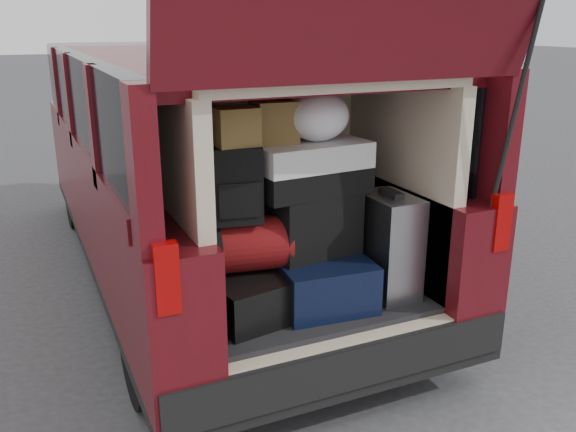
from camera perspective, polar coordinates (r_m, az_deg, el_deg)
name	(u,v)px	position (r m, az deg, el deg)	size (l,w,h in m)	color
ground	(317,400)	(3.52, 2.76, -16.86)	(80.00, 80.00, 0.00)	#37373A
minivan	(210,169)	(4.74, -7.34, 4.40)	(1.90, 5.35, 2.77)	black
load_floor	(296,334)	(3.58, 0.79, -10.96)	(1.24, 1.05, 0.55)	black
black_hardshell	(242,292)	(3.18, -4.31, -7.09)	(0.41, 0.56, 0.22)	black
navy_hardshell	(318,277)	(3.30, 2.78, -5.76)	(0.48, 0.59, 0.26)	black
silver_roller	(388,245)	(3.37, 9.35, -2.71)	(0.23, 0.37, 0.56)	silver
red_duffel	(247,244)	(3.11, -3.85, -2.62)	(0.43, 0.28, 0.28)	maroon
black_soft_case	(313,224)	(3.23, 2.39, -0.71)	(0.46, 0.28, 0.33)	black
backpack	(234,185)	(2.96, -5.09, 2.92)	(0.26, 0.16, 0.38)	black
twotone_duffel	(311,168)	(3.16, 2.15, 4.50)	(0.60, 0.31, 0.27)	white
grocery_sack_lower	(236,126)	(2.92, -4.91, 8.35)	(0.20, 0.16, 0.18)	brown
grocery_sack_upper	(274,122)	(3.10, -1.29, 8.79)	(0.21, 0.17, 0.21)	brown
plastic_bag_center	(318,116)	(3.15, 2.79, 9.34)	(0.32, 0.30, 0.26)	white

